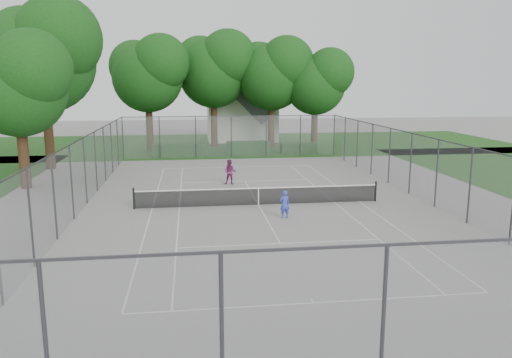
{
  "coord_description": "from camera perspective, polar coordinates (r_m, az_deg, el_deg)",
  "views": [
    {
      "loc": [
        -3.47,
        -25.18,
        6.39
      ],
      "look_at": [
        0.0,
        1.0,
        1.2
      ],
      "focal_mm": 35.0,
      "sensor_mm": 36.0,
      "label": 1
    }
  ],
  "objects": [
    {
      "name": "tree_far_midright",
      "position": [
        49.11,
        1.91,
        12.2
      ],
      "size": [
        7.41,
        6.77,
        10.65
      ],
      "color": "#321E12",
      "rests_on": "ground"
    },
    {
      "name": "tree_far_right",
      "position": [
        48.72,
        6.92,
        11.2
      ],
      "size": [
        6.61,
        6.04,
        9.5
      ],
      "color": "#321E12",
      "rests_on": "ground"
    },
    {
      "name": "woman_player",
      "position": [
        31.3,
        -2.98,
        0.79
      ],
      "size": [
        0.9,
        0.78,
        1.58
      ],
      "primitive_type": "imported",
      "rotation": [
        0.0,
        0.0,
        -0.27
      ],
      "color": "#75275D",
      "rests_on": "ground"
    },
    {
      "name": "perimeter_fence",
      "position": [
        25.83,
        0.29,
        0.9
      ],
      "size": [
        18.08,
        34.08,
        3.52
      ],
      "color": "#38383D",
      "rests_on": "ground"
    },
    {
      "name": "hedge_left",
      "position": [
        43.5,
        -8.72,
        3.3
      ],
      "size": [
        4.56,
        1.37,
        1.14
      ],
      "primitive_type": "cube",
      "color": "#174315",
      "rests_on": "ground"
    },
    {
      "name": "hedge_right",
      "position": [
        44.91,
        4.87,
        3.51
      ],
      "size": [
        3.18,
        1.17,
        0.95
      ],
      "primitive_type": "cube",
      "color": "#174315",
      "rests_on": "ground"
    },
    {
      "name": "tree_far_left",
      "position": [
        47.35,
        -12.21,
        11.95
      ],
      "size": [
        7.37,
        6.73,
        10.6
      ],
      "color": "#321E12",
      "rests_on": "ground"
    },
    {
      "name": "tree_side_back",
      "position": [
        39.61,
        -23.14,
        13.21
      ],
      "size": [
        8.53,
        7.79,
        12.27
      ],
      "color": "#321E12",
      "rests_on": "ground"
    },
    {
      "name": "court_markings",
      "position": [
        26.21,
        0.29,
        -2.98
      ],
      "size": [
        11.03,
        23.83,
        0.01
      ],
      "color": "silver",
      "rests_on": "ground"
    },
    {
      "name": "grass_far",
      "position": [
        51.7,
        -3.65,
        4.0
      ],
      "size": [
        60.0,
        20.0,
        0.0
      ],
      "primitive_type": "cube",
      "color": "#1A4513",
      "rests_on": "ground"
    },
    {
      "name": "tree_far_midleft",
      "position": [
        49.82,
        -4.79,
        12.66
      ],
      "size": [
        7.86,
        7.18,
        11.3
      ],
      "color": "#321E12",
      "rests_on": "ground"
    },
    {
      "name": "tree_side_front",
      "position": [
        32.73,
        -25.55,
        10.1
      ],
      "size": [
        6.5,
        5.94,
        9.35
      ],
      "color": "#321E12",
      "rests_on": "ground"
    },
    {
      "name": "house",
      "position": [
        54.9,
        -1.66,
        8.28
      ],
      "size": [
        7.33,
        5.68,
        9.13
      ],
      "color": "silver",
      "rests_on": "ground"
    },
    {
      "name": "girl_player",
      "position": [
        23.65,
        3.28,
        -2.9
      ],
      "size": [
        0.55,
        0.42,
        1.34
      ],
      "primitive_type": "imported",
      "rotation": [
        0.0,
        0.0,
        3.36
      ],
      "color": "blue",
      "rests_on": "ground"
    },
    {
      "name": "hedge_mid",
      "position": [
        44.05,
        -0.89,
        3.56
      ],
      "size": [
        3.79,
        1.08,
        1.19
      ],
      "primitive_type": "cube",
      "color": "#174315",
      "rests_on": "ground"
    },
    {
      "name": "ground",
      "position": [
        26.21,
        0.29,
        -2.99
      ],
      "size": [
        120.0,
        120.0,
        0.0
      ],
      "primitive_type": "plane",
      "color": "slate",
      "rests_on": "ground"
    },
    {
      "name": "tennis_net",
      "position": [
        26.09,
        0.29,
        -1.9
      ],
      "size": [
        12.87,
        0.1,
        1.1
      ],
      "color": "black",
      "rests_on": "ground"
    }
  ]
}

